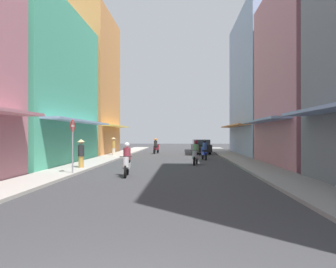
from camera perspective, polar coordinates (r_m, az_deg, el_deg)
The scene contains 15 objects.
ground_plane at distance 23.55m, azimuth 0.33°, elevation -4.84°, with size 105.09×105.09×0.00m, color #38383A.
sidewalk_left at distance 24.31m, azimuth -12.12°, elevation -4.54°, with size 2.08×55.77×0.12m, color #ADA89E.
sidewalk_right at distance 23.93m, azimuth 12.99°, elevation -4.61°, with size 2.08×55.77×0.12m, color gray.
building_left_mid at distance 24.99m, azimuth -21.67°, elevation 7.19°, with size 7.05×12.53×10.23m.
building_left_far at distance 36.24m, azimuth -13.93°, elevation 7.81°, with size 7.05×9.32×13.89m.
building_right_mid at distance 23.48m, azimuth 23.66°, elevation 8.72°, with size 7.05×9.83×11.09m.
building_right_far at distance 35.08m, azimuth 16.44°, elevation 7.79°, with size 7.05×13.42×13.54m.
motorbike_silver at distance 22.51m, azimuth 4.56°, elevation -3.26°, with size 0.59×1.80×1.58m.
motorbike_blue at distance 26.97m, azimuth 5.97°, elevation -2.74°, with size 0.55×1.80×1.58m.
motorbike_maroon at distance 35.70m, azimuth -1.97°, elevation -2.11°, with size 0.64×1.78×1.58m.
motorbike_white at distance 16.23m, azimuth -6.81°, elevation -4.46°, with size 0.55×1.81×1.58m.
parked_car at distance 35.56m, azimuth 5.46°, elevation -2.06°, with size 1.96×4.18×1.45m.
pedestrian_crossing at distance 19.78m, azimuth -14.10°, elevation -2.96°, with size 0.44×0.44×1.69m.
pedestrian_far at distance 31.50m, azimuth -8.94°, elevation -1.88°, with size 0.44×0.44×1.72m.
street_sign_no_entry at distance 17.01m, azimuth -15.40°, elevation -0.84°, with size 0.07×0.60×2.65m.
Camera 1 is at (0.88, -3.57, 1.92)m, focal length 37.09 mm.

